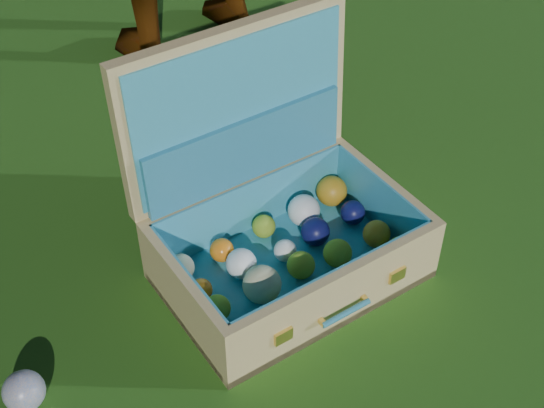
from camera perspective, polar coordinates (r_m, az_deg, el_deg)
The scene contains 3 objects.
ground at distance 1.56m, azimuth -1.55°, elevation -7.89°, with size 60.00×60.00×0.00m, color #215114.
stray_ball at distance 1.46m, azimuth -18.18°, elevation -13.25°, with size 0.08×0.08×0.08m, color #456EB5.
suitcase at distance 1.56m, azimuth 0.19°, elevation -0.45°, with size 0.52×0.42×0.50m.
Camera 1 is at (-0.52, -0.86, 1.19)m, focal length 50.00 mm.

